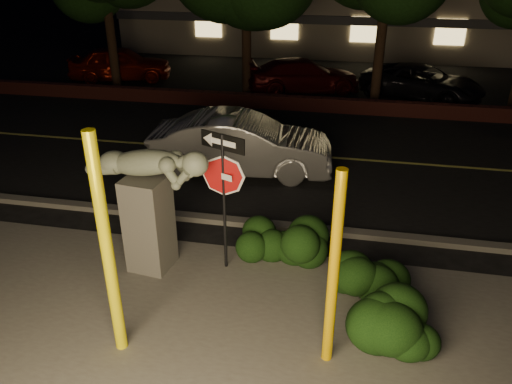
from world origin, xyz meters
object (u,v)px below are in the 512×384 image
(parked_car_red, at_px, (120,63))
(parked_car_darkred, at_px, (304,76))
(yellow_pole_right, at_px, (334,273))
(sculpture, at_px, (148,195))
(silver_sedan, at_px, (241,144))
(signpost, at_px, (223,176))
(parked_car_dark, at_px, (422,82))
(yellow_pole_left, at_px, (107,251))

(parked_car_red, xyz_separation_m, parked_car_darkred, (8.02, -0.37, -0.08))
(yellow_pole_right, distance_m, parked_car_red, 17.83)
(sculpture, xyz_separation_m, silver_sedan, (0.62, 4.50, -0.72))
(signpost, height_order, parked_car_dark, signpost)
(yellow_pole_left, xyz_separation_m, parked_car_red, (-6.97, 15.12, -0.97))
(silver_sedan, xyz_separation_m, parked_car_darkred, (0.71, 8.19, -0.11))
(parked_car_red, bearing_deg, sculpture, -169.69)
(yellow_pole_right, relative_size, parked_car_red, 0.70)
(silver_sedan, xyz_separation_m, parked_car_dark, (5.25, 8.09, -0.13))
(signpost, bearing_deg, silver_sedan, 121.69)
(sculpture, xyz_separation_m, parked_car_dark, (5.87, 12.59, -0.85))
(yellow_pole_right, bearing_deg, silver_sedan, 113.21)
(yellow_pole_right, bearing_deg, parked_car_red, 124.01)
(yellow_pole_right, xyz_separation_m, parked_car_dark, (2.59, 14.29, -0.86))
(yellow_pole_left, height_order, silver_sedan, yellow_pole_left)
(signpost, bearing_deg, parked_car_red, 144.58)
(silver_sedan, xyz_separation_m, parked_car_red, (-7.30, 8.56, -0.03))
(yellow_pole_left, height_order, parked_car_dark, yellow_pole_left)
(parked_car_red, relative_size, parked_car_darkred, 0.95)
(yellow_pole_right, bearing_deg, signpost, 135.76)
(sculpture, height_order, parked_car_darkred, sculpture)
(silver_sedan, bearing_deg, yellow_pole_left, 171.86)
(sculpture, relative_size, parked_car_red, 0.56)
(silver_sedan, relative_size, parked_car_darkred, 1.03)
(yellow_pole_right, xyz_separation_m, silver_sedan, (-2.66, 6.20, -0.73))
(sculpture, relative_size, parked_car_darkred, 0.53)
(sculpture, bearing_deg, yellow_pole_left, -75.06)
(silver_sedan, distance_m, parked_car_dark, 9.64)
(sculpture, distance_m, parked_car_darkred, 12.79)
(yellow_pole_right, xyz_separation_m, parked_car_red, (-9.97, 14.77, -0.77))
(sculpture, height_order, parked_car_dark, sculpture)
(yellow_pole_right, height_order, parked_car_red, yellow_pole_right)
(yellow_pole_left, xyz_separation_m, signpost, (1.01, 2.29, 0.15))
(silver_sedan, bearing_deg, parked_car_red, 35.26)
(sculpture, xyz_separation_m, parked_car_darkred, (1.33, 12.70, -0.83))
(parked_car_darkred, bearing_deg, signpost, 160.81)
(yellow_pole_left, bearing_deg, signpost, 66.19)
(yellow_pole_left, xyz_separation_m, sculpture, (-0.28, 2.06, -0.22))
(yellow_pole_left, height_order, sculpture, yellow_pole_left)
(yellow_pole_right, distance_m, parked_car_darkred, 14.55)
(signpost, bearing_deg, yellow_pole_left, -91.11)
(yellow_pole_left, relative_size, parked_car_dark, 0.74)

